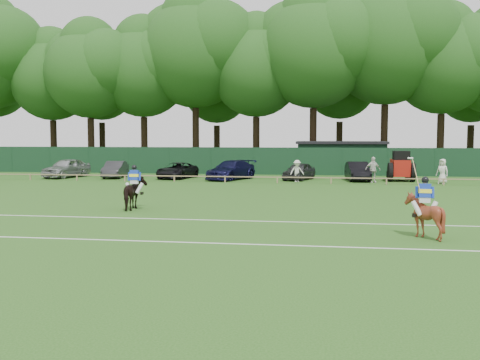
% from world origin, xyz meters
% --- Properties ---
extents(ground, '(160.00, 160.00, 0.00)m').
position_xyz_m(ground, '(0.00, 0.00, 0.00)').
color(ground, '#1E4C14').
rests_on(ground, ground).
extents(horse_dark, '(1.02, 1.94, 1.58)m').
position_xyz_m(horse_dark, '(-4.46, 1.77, 0.79)').
color(horse_dark, black).
rests_on(horse_dark, ground).
extents(horse_chestnut, '(1.36, 1.51, 1.57)m').
position_xyz_m(horse_chestnut, '(8.07, -3.89, 0.79)').
color(horse_chestnut, maroon).
rests_on(horse_chestnut, ground).
extents(sedan_silver, '(2.92, 5.15, 1.65)m').
position_xyz_m(sedan_silver, '(-17.30, 20.91, 0.83)').
color(sedan_silver, '#A8AAAD').
rests_on(sedan_silver, ground).
extents(sedan_grey, '(2.11, 4.45, 1.41)m').
position_xyz_m(sedan_grey, '(-13.11, 21.32, 0.70)').
color(sedan_grey, '#323234').
rests_on(sedan_grey, ground).
extents(suv_black, '(2.92, 5.05, 1.32)m').
position_xyz_m(suv_black, '(-7.70, 21.43, 0.66)').
color(suv_black, black).
rests_on(suv_black, ground).
extents(sedan_navy, '(3.97, 5.78, 1.55)m').
position_xyz_m(sedan_navy, '(-3.04, 20.87, 0.78)').
color(sedan_navy, '#111137').
rests_on(sedan_navy, ground).
extents(hatch_grey, '(2.84, 4.43, 1.41)m').
position_xyz_m(hatch_grey, '(2.46, 21.38, 0.70)').
color(hatch_grey, '#2F2F32').
rests_on(hatch_grey, ground).
extents(estate_black, '(1.99, 4.67, 1.50)m').
position_xyz_m(estate_black, '(7.10, 21.36, 0.75)').
color(estate_black, black).
rests_on(estate_black, ground).
extents(spectator_left, '(1.24, 0.96, 1.69)m').
position_xyz_m(spectator_left, '(2.40, 19.43, 0.85)').
color(spectator_left, silver).
rests_on(spectator_left, ground).
extents(spectator_mid, '(1.23, 0.73, 1.97)m').
position_xyz_m(spectator_mid, '(8.13, 19.55, 0.99)').
color(spectator_mid, silver).
rests_on(spectator_mid, ground).
extents(spectator_right, '(1.08, 1.03, 1.86)m').
position_xyz_m(spectator_right, '(13.14, 19.23, 0.93)').
color(spectator_right, silver).
rests_on(spectator_right, ground).
extents(rider_dark, '(0.94, 0.40, 1.41)m').
position_xyz_m(rider_dark, '(-4.46, 1.76, 1.51)').
color(rider_dark, silver).
rests_on(rider_dark, ground).
extents(rider_chestnut, '(0.94, 0.60, 2.05)m').
position_xyz_m(rider_chestnut, '(8.07, -3.90, 1.51)').
color(rider_chestnut, silver).
rests_on(rider_chestnut, ground).
extents(polo_ball, '(0.09, 0.09, 0.09)m').
position_xyz_m(polo_ball, '(8.83, 2.67, 0.04)').
color(polo_ball, silver).
rests_on(polo_ball, ground).
extents(pitch_lines, '(60.00, 5.10, 0.01)m').
position_xyz_m(pitch_lines, '(0.00, -3.50, 0.01)').
color(pitch_lines, silver).
rests_on(pitch_lines, ground).
extents(pitch_rail, '(62.10, 0.10, 0.50)m').
position_xyz_m(pitch_rail, '(0.00, 18.00, 0.45)').
color(pitch_rail, '#997F5B').
rests_on(pitch_rail, ground).
extents(perimeter_fence, '(92.08, 0.08, 2.50)m').
position_xyz_m(perimeter_fence, '(0.00, 27.00, 1.25)').
color(perimeter_fence, '#14351E').
rests_on(perimeter_fence, ground).
extents(utility_shed, '(8.40, 4.40, 3.04)m').
position_xyz_m(utility_shed, '(6.00, 30.00, 1.54)').
color(utility_shed, '#14331E').
rests_on(utility_shed, ground).
extents(tree_row, '(96.00, 12.00, 21.00)m').
position_xyz_m(tree_row, '(2.00, 35.00, 0.00)').
color(tree_row, '#26561C').
rests_on(tree_row, ground).
extents(tractor, '(2.01, 2.86, 2.38)m').
position_xyz_m(tractor, '(10.39, 21.35, 1.12)').
color(tractor, '#A5180F').
rests_on(tractor, ground).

